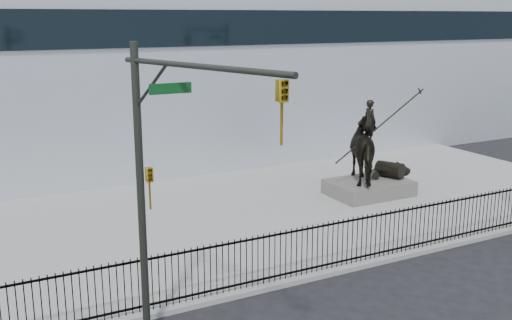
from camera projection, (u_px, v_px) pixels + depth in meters
name	position (u px, v px, depth m)	size (l,w,h in m)	color
ground	(383.00, 282.00, 17.36)	(120.00, 120.00, 0.00)	black
plaza	(267.00, 212.00, 23.36)	(30.00, 12.00, 0.15)	gray
building	(155.00, 72.00, 33.51)	(44.00, 14.00, 9.00)	silver
picket_fence	(358.00, 239.00, 18.22)	(22.10, 0.10, 1.50)	black
statue_plinth	(369.00, 188.00, 25.29)	(3.33, 2.29, 0.62)	#55524E
equestrian_statue	(372.00, 150.00, 24.94)	(4.27, 2.65, 3.62)	black
traffic_signal_left	(163.00, 183.00, 12.82)	(1.52, 4.84, 7.00)	#262924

